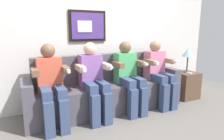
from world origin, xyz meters
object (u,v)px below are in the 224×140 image
object	(u,v)px
spare_remote_on_table	(189,73)
person_left_center	(93,78)
side_table_right	(185,85)
couch	(107,92)
person_right_center	(129,74)
person_rightmost	(159,71)
table_lamp	(188,53)
person_leftmost	(51,83)

from	to	relation	value
spare_remote_on_table	person_left_center	bearing A→B (deg)	179.35
side_table_right	couch	bearing A→B (deg)	176.16
couch	person_right_center	distance (m)	0.45
person_left_center	person_rightmost	size ratio (longest dim) A/B	1.00
person_right_center	side_table_right	world-z (taller)	person_right_center
person_left_center	table_lamp	world-z (taller)	person_left_center
person_right_center	side_table_right	size ratio (longest dim) A/B	2.22
couch	person_right_center	size ratio (longest dim) A/B	2.26
couch	person_left_center	world-z (taller)	person_left_center
spare_remote_on_table	person_right_center	bearing A→B (deg)	179.03
table_lamp	spare_remote_on_table	xyz separation A→B (m)	(-0.05, -0.10, -0.35)
side_table_right	spare_remote_on_table	bearing A→B (deg)	-107.87
couch	person_left_center	distance (m)	0.45
person_leftmost	spare_remote_on_table	bearing A→B (deg)	-0.51
person_right_center	spare_remote_on_table	world-z (taller)	person_right_center
person_rightmost	person_leftmost	bearing A→B (deg)	179.98
person_left_center	side_table_right	xyz separation A→B (m)	(1.90, 0.06, -0.36)
couch	table_lamp	xyz separation A→B (m)	(1.62, -0.09, 0.55)
person_leftmost	side_table_right	xyz separation A→B (m)	(2.49, 0.06, -0.36)
person_left_center	side_table_right	distance (m)	1.93
person_rightmost	side_table_right	world-z (taller)	person_rightmost
person_rightmost	side_table_right	size ratio (longest dim) A/B	2.22
person_leftmost	person_right_center	bearing A→B (deg)	0.00
couch	spare_remote_on_table	xyz separation A→B (m)	(1.58, -0.19, 0.20)
person_leftmost	person_left_center	bearing A→B (deg)	-0.05
side_table_right	table_lamp	bearing A→B (deg)	34.19
couch	person_leftmost	xyz separation A→B (m)	(-0.88, -0.17, 0.29)
couch	person_rightmost	size ratio (longest dim) A/B	2.26
person_left_center	spare_remote_on_table	size ratio (longest dim) A/B	8.54
couch	person_leftmost	bearing A→B (deg)	-169.20
person_leftmost	spare_remote_on_table	xyz separation A→B (m)	(2.46, -0.02, -0.10)
couch	spare_remote_on_table	size ratio (longest dim) A/B	19.27
table_lamp	person_leftmost	bearing A→B (deg)	-178.31
person_leftmost	side_table_right	world-z (taller)	person_leftmost
side_table_right	person_rightmost	bearing A→B (deg)	-175.11
person_leftmost	person_right_center	distance (m)	1.18
couch	table_lamp	size ratio (longest dim) A/B	5.45
table_lamp	person_rightmost	bearing A→B (deg)	-174.23
person_left_center	side_table_right	world-z (taller)	person_left_center
spare_remote_on_table	person_rightmost	bearing A→B (deg)	178.24
person_leftmost	table_lamp	world-z (taller)	person_leftmost
person_leftmost	person_right_center	xyz separation A→B (m)	(1.18, 0.00, 0.00)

